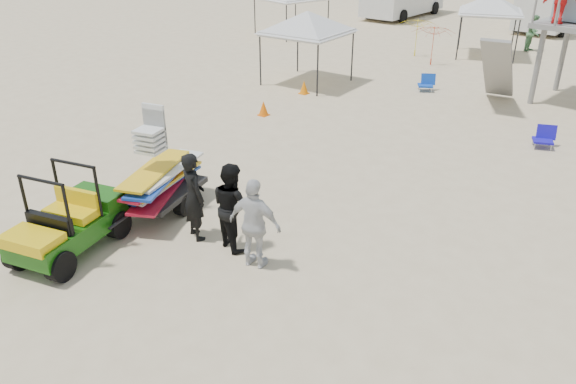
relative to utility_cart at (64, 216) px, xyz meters
The scene contains 13 objects.
ground 2.95m from the utility_cart, ahead, with size 140.00×140.00×0.00m, color beige.
utility_cart is the anchor object (origin of this frame).
surf_trailer 2.33m from the utility_cart, 89.91° to the left, with size 1.85×2.62×2.19m.
man_left 2.54m from the utility_cart, 53.21° to the left, with size 0.69×0.46×1.90m, color black.
man_mid 3.29m from the utility_cart, 43.92° to the left, with size 0.89×0.69×1.83m, color black.
man_right 3.81m from the utility_cart, 32.26° to the left, with size 1.07×0.45×1.83m, color silver.
canopy_white_a 13.74m from the utility_cart, 107.36° to the left, with size 3.03×3.03×3.20m.
umbrella_a 18.91m from the utility_cart, 94.78° to the left, with size 1.91×1.95×1.75m, color red.
umbrella_b 20.19m from the utility_cart, 98.40° to the left, with size 1.93×1.96×1.77m, color yellow.
cone_near 12.17m from the utility_cart, 105.25° to the left, with size 0.34×0.34×0.50m, color orange.
cone_far 9.28m from the utility_cart, 106.86° to the left, with size 0.34×0.34×0.50m, color #FF6808.
beach_chair_a 15.09m from the utility_cart, 89.34° to the left, with size 0.73×0.82×0.64m.
beach_chair_b 13.18m from the utility_cart, 65.19° to the left, with size 0.70×0.77×0.64m.
Camera 1 is at (6.69, -4.49, 6.14)m, focal length 35.00 mm.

